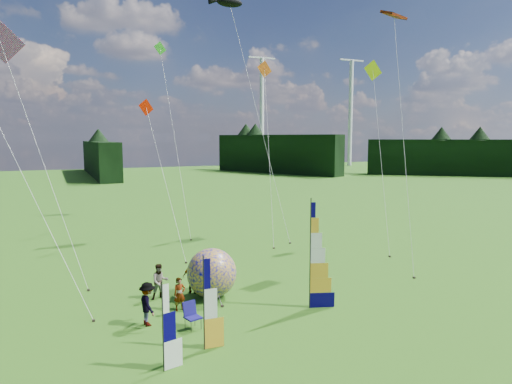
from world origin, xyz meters
name	(u,v)px	position (x,y,z in m)	size (l,w,h in m)	color
ground	(318,334)	(0.00, 0.00, 0.00)	(220.00, 220.00, 0.00)	#3B7513
treeline_ring	(320,239)	(0.00, 0.00, 4.00)	(210.00, 210.00, 8.00)	black
turbine_left	(350,113)	(70.00, 95.00, 15.00)	(8.00, 1.20, 30.00)	silver
turbine_right	(262,113)	(45.00, 102.00, 15.00)	(8.00, 1.20, 30.00)	silver
feather_banner_main	(310,256)	(1.18, 2.67, 2.53)	(1.37, 0.10, 5.06)	#05004B
side_banner_left	(204,305)	(-4.68, 0.63, 1.77)	(0.98, 0.10, 3.54)	gold
side_banner_far	(163,329)	(-6.46, -0.38, 1.54)	(0.92, 0.10, 3.09)	white
bol_inflatable	(212,273)	(-2.55, 5.98, 1.25)	(2.50, 2.50, 2.50)	#00028E
spectator_a	(180,294)	(-4.50, 4.91, 0.78)	(0.57, 0.37, 1.56)	#66594C
spectator_b	(160,281)	(-4.99, 6.82, 0.89)	(0.86, 0.43, 1.78)	#66594C
spectator_c	(148,304)	(-6.19, 3.80, 0.94)	(1.22, 0.45, 1.88)	#66594C
spectator_d	(193,277)	(-3.26, 6.96, 0.87)	(1.02, 0.42, 1.74)	#66594C
camp_chair	(193,316)	(-4.53, 2.63, 0.57)	(0.66, 0.66, 1.15)	#110E57
kite_whale	(257,102)	(6.40, 20.22, 10.97)	(3.57, 14.07, 21.95)	black
kite_rainbow_delta	(40,136)	(-10.17, 13.25, 8.14)	(8.62, 12.07, 16.27)	#DF0007
kite_parafoil	(404,118)	(10.70, 7.34, 9.27)	(7.63, 10.67, 18.54)	#C42500
small_kite_red	(164,171)	(-2.40, 16.70, 5.72)	(2.86, 10.32, 11.43)	red
small_kite_orange	(269,143)	(6.31, 17.71, 7.60)	(5.39, 10.33, 15.19)	#FE5E1B
small_kite_yellow	(381,146)	(12.67, 11.81, 7.39)	(6.19, 9.47, 14.77)	#E6EB0B
small_kite_pink	(26,170)	(-10.74, 8.57, 6.53)	(7.62, 9.54, 13.07)	#EF408A
small_kite_green	(174,130)	(0.15, 23.69, 8.68)	(2.12, 11.65, 17.36)	green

